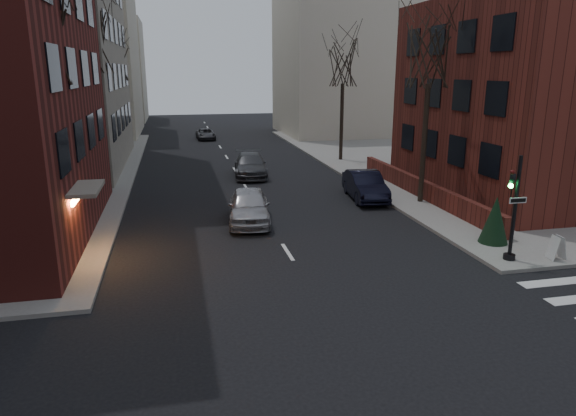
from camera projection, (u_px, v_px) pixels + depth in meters
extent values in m
cube|color=gray|center=(573.00, 155.00, 43.78)|extent=(44.00, 44.00, 0.15)
cube|color=maroon|center=(542.00, 99.00, 29.38)|extent=(12.00, 14.00, 11.00)
cube|color=maroon|center=(421.00, 188.00, 29.15)|extent=(0.35, 16.00, 1.00)
cube|color=#C0B4A3|center=(68.00, 52.00, 55.83)|extent=(14.00, 16.00, 18.00)
cube|color=#C0B4A3|center=(345.00, 62.00, 57.64)|extent=(14.00, 14.00, 16.00)
cube|color=#C0B4A3|center=(107.00, 71.00, 72.79)|extent=(10.00, 12.00, 14.00)
cylinder|color=black|center=(515.00, 209.00, 19.06)|extent=(0.14, 0.14, 4.00)
cylinder|color=black|center=(509.00, 257.00, 19.55)|extent=(0.44, 0.44, 0.20)
imported|color=black|center=(511.00, 187.00, 18.78)|extent=(0.16, 0.20, 1.00)
sphere|color=#19FF4C|center=(511.00, 186.00, 18.71)|extent=(0.18, 0.18, 0.18)
cube|color=white|center=(518.00, 200.00, 18.85)|extent=(0.70, 0.03, 0.22)
cylinder|color=#2D231C|center=(56.00, 167.00, 19.92)|extent=(0.28, 0.28, 6.65)
cylinder|color=#2D231C|center=(97.00, 129.00, 31.18)|extent=(0.28, 0.28, 7.00)
cylinder|color=#2D231C|center=(119.00, 116.00, 44.47)|extent=(0.28, 0.28, 6.30)
cylinder|color=#2D231C|center=(424.00, 144.00, 27.41)|extent=(0.28, 0.28, 6.30)
cylinder|color=#2D231C|center=(342.00, 122.00, 40.65)|extent=(0.28, 0.28, 5.95)
cylinder|color=black|center=(100.00, 146.00, 27.67)|extent=(0.12, 0.12, 6.00)
sphere|color=#FFA54C|center=(94.00, 87.00, 26.86)|extent=(0.36, 0.36, 0.36)
cylinder|color=black|center=(128.00, 115.00, 46.52)|extent=(0.12, 0.12, 6.00)
sphere|color=#FFA54C|center=(125.00, 80.00, 45.71)|extent=(0.36, 0.36, 0.36)
imported|color=black|center=(365.00, 185.00, 29.08)|extent=(2.17, 4.97, 1.59)
imported|color=#A8A7AD|center=(249.00, 206.00, 24.62)|extent=(2.53, 5.00, 1.63)
imported|color=#3F4044|center=(250.00, 165.00, 35.44)|extent=(2.71, 5.51, 1.54)
imported|color=#39383D|center=(206.00, 134.00, 54.20)|extent=(2.02, 4.11, 1.12)
cube|color=silver|center=(557.00, 247.00, 19.51)|extent=(0.47, 0.61, 0.91)
cone|color=black|center=(495.00, 220.00, 21.22)|extent=(1.49, 1.49, 1.98)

